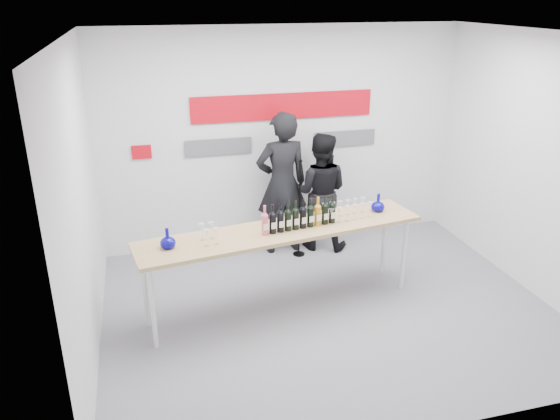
{
  "coord_description": "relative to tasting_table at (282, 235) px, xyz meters",
  "views": [
    {
      "loc": [
        -1.91,
        -5.08,
        3.36
      ],
      "look_at": [
        -0.49,
        0.29,
        1.15
      ],
      "focal_mm": 35.0,
      "sensor_mm": 36.0,
      "label": 1
    }
  ],
  "objects": [
    {
      "name": "wine_bottles",
      "position": [
        0.18,
        -0.03,
        0.24
      ],
      "size": [
        0.89,
        0.21,
        0.33
      ],
      "rotation": [
        0.0,
        0.0,
        0.15
      ],
      "color": "#CC5966",
      "rests_on": "tasting_table"
    },
    {
      "name": "presenter_left",
      "position": [
        0.38,
        1.43,
        0.09
      ],
      "size": [
        0.74,
        0.51,
        1.96
      ],
      "primitive_type": "imported",
      "rotation": [
        0.0,
        0.0,
        3.2
      ],
      "color": "black",
      "rests_on": "ground"
    },
    {
      "name": "back_wall",
      "position": [
        0.49,
        1.81,
        0.61
      ],
      "size": [
        5.0,
        0.04,
        3.0
      ],
      "primitive_type": "cube",
      "color": "silver",
      "rests_on": "ground"
    },
    {
      "name": "decanter_right",
      "position": [
        1.23,
        0.23,
        0.18
      ],
      "size": [
        0.16,
        0.16,
        0.21
      ],
      "primitive_type": null,
      "color": "#08067A",
      "rests_on": "tasting_table"
    },
    {
      "name": "mic_stand",
      "position": [
        0.56,
        1.21,
        -0.47
      ],
      "size": [
        0.16,
        0.16,
        1.38
      ],
      "rotation": [
        0.0,
        0.0,
        0.37
      ],
      "color": "black",
      "rests_on": "ground"
    },
    {
      "name": "tasting_table",
      "position": [
        0.0,
        0.0,
        0.0
      ],
      "size": [
        3.27,
        1.13,
        0.96
      ],
      "rotation": [
        0.0,
        0.0,
        0.15
      ],
      "color": "tan",
      "rests_on": "ground"
    },
    {
      "name": "presenter_right",
      "position": [
        0.91,
        1.41,
        -0.07
      ],
      "size": [
        0.98,
        0.89,
        1.64
      ],
      "primitive_type": "imported",
      "rotation": [
        0.0,
        0.0,
        2.72
      ],
      "color": "black",
      "rests_on": "ground"
    },
    {
      "name": "signage",
      "position": [
        0.44,
        1.78,
        0.92
      ],
      "size": [
        3.38,
        0.02,
        0.79
      ],
      "color": "#BB0814",
      "rests_on": "back_wall"
    },
    {
      "name": "decanter_left",
      "position": [
        -1.24,
        -0.16,
        0.18
      ],
      "size": [
        0.16,
        0.16,
        0.21
      ],
      "primitive_type": null,
      "color": "#08067A",
      "rests_on": "tasting_table"
    },
    {
      "name": "glasses_right",
      "position": [
        0.8,
        0.12,
        0.16
      ],
      "size": [
        0.58,
        0.3,
        0.18
      ],
      "color": "silver",
      "rests_on": "tasting_table"
    },
    {
      "name": "glasses_left",
      "position": [
        -0.82,
        -0.13,
        0.16
      ],
      "size": [
        0.19,
        0.24,
        0.18
      ],
      "color": "silver",
      "rests_on": "tasting_table"
    },
    {
      "name": "ground",
      "position": [
        0.49,
        -0.19,
        -0.89
      ],
      "size": [
        5.0,
        5.0,
        0.0
      ],
      "primitive_type": "plane",
      "color": "slate",
      "rests_on": "ground"
    }
  ]
}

